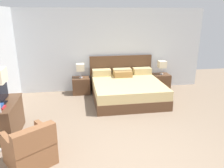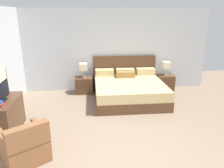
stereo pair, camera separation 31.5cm
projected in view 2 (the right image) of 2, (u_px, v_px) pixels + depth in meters
The scene contains 8 objects.
wall_back at pixel (108, 50), 6.97m from camera, with size 6.51×0.06×2.59m, color silver.
bed at pixel (129, 89), 6.38m from camera, with size 2.03×2.00×1.13m.
nightstand_left at pixel (84, 85), 6.92m from camera, with size 0.54×0.45×0.51m.
nightstand_right at pixel (165, 83), 7.17m from camera, with size 0.54×0.45×0.51m.
table_lamp_left at pixel (83, 67), 6.74m from camera, with size 0.24×0.24×0.44m.
table_lamp_right at pixel (166, 65), 6.99m from camera, with size 0.24×0.24×0.44m.
dresser at pixel (5, 116), 4.58m from camera, with size 0.52×1.07×0.72m.
armchair_by_window at pixel (25, 146), 3.68m from camera, with size 0.95×0.95×0.76m.
Camera 2 is at (-0.54, -2.93, 2.42)m, focal length 35.00 mm.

